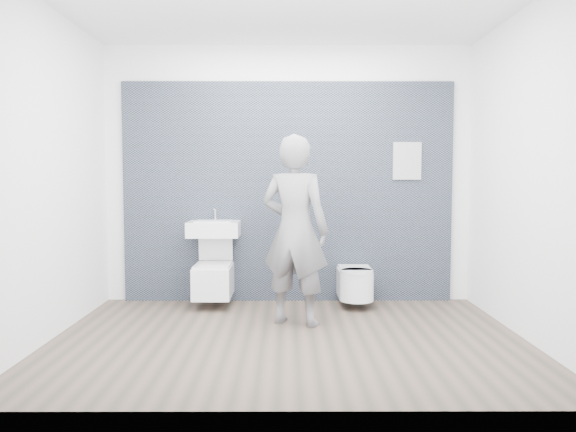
{
  "coord_description": "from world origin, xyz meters",
  "views": [
    {
      "loc": [
        -0.02,
        -4.69,
        1.37
      ],
      "look_at": [
        0.0,
        0.6,
        1.0
      ],
      "focal_mm": 35.0,
      "sensor_mm": 36.0,
      "label": 1
    }
  ],
  "objects_px": {
    "toilet_square": "(213,278)",
    "visitor": "(295,230)",
    "washbasin": "(214,229)",
    "toilet_rounded": "(355,283)"
  },
  "relations": [
    {
      "from": "washbasin",
      "to": "visitor",
      "type": "distance_m",
      "value": 1.15
    },
    {
      "from": "toilet_square",
      "to": "visitor",
      "type": "relative_size",
      "value": 0.43
    },
    {
      "from": "washbasin",
      "to": "visitor",
      "type": "xyz_separation_m",
      "value": [
        0.85,
        -0.77,
        0.05
      ]
    },
    {
      "from": "visitor",
      "to": "washbasin",
      "type": "bearing_deg",
      "value": -21.9
    },
    {
      "from": "toilet_rounded",
      "to": "visitor",
      "type": "xyz_separation_m",
      "value": [
        -0.65,
        -0.68,
        0.63
      ]
    },
    {
      "from": "toilet_rounded",
      "to": "visitor",
      "type": "relative_size",
      "value": 0.34
    },
    {
      "from": "toilet_square",
      "to": "toilet_rounded",
      "type": "bearing_deg",
      "value": -0.9
    },
    {
      "from": "washbasin",
      "to": "toilet_square",
      "type": "xyz_separation_m",
      "value": [
        0.0,
        -0.07,
        -0.52
      ]
    },
    {
      "from": "toilet_square",
      "to": "visitor",
      "type": "xyz_separation_m",
      "value": [
        0.85,
        -0.7,
        0.58
      ]
    },
    {
      "from": "visitor",
      "to": "toilet_square",
      "type": "bearing_deg",
      "value": -19.15
    }
  ]
}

